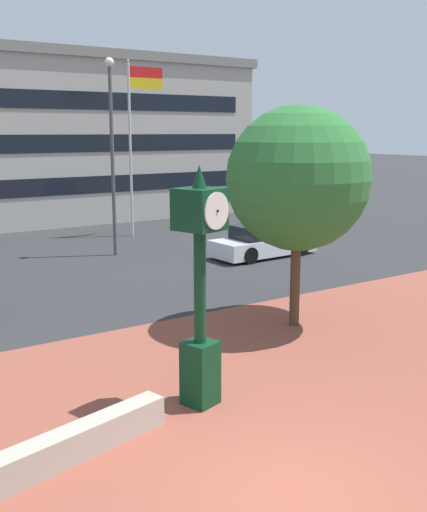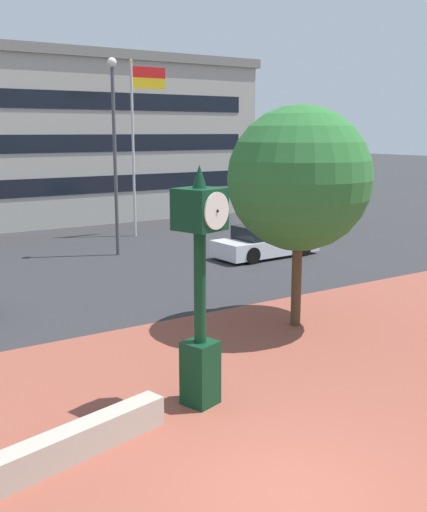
% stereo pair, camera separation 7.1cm
% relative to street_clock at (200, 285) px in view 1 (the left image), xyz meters
% --- Properties ---
extents(ground_plane, '(200.00, 200.00, 0.00)m').
position_rel_street_clock_xyz_m(ground_plane, '(-0.48, -3.06, -2.25)').
color(ground_plane, '#2D2D30').
extents(plaza_brick_paving, '(44.00, 11.80, 0.01)m').
position_rel_street_clock_xyz_m(plaza_brick_paving, '(-0.48, -1.16, -2.25)').
color(plaza_brick_paving, brown).
rests_on(plaza_brick_paving, ground).
extents(planter_wall, '(3.20, 1.16, 0.50)m').
position_rel_street_clock_xyz_m(planter_wall, '(-2.55, -0.54, -2.00)').
color(planter_wall, '#ADA393').
rests_on(planter_wall, ground).
extents(street_clock, '(0.91, 0.94, 4.36)m').
position_rel_street_clock_xyz_m(street_clock, '(0.00, 0.00, 0.00)').
color(street_clock, '#0C381E').
rests_on(street_clock, ground).
extents(plaza_tree, '(3.85, 3.58, 5.56)m').
position_rel_street_clock_xyz_m(plaza_tree, '(4.71, 2.71, 1.43)').
color(plaza_tree, '#4C3823').
rests_on(plaza_tree, ground).
extents(car_street_near, '(4.37, 1.95, 1.28)m').
position_rel_street_clock_xyz_m(car_street_near, '(9.24, 9.97, -1.68)').
color(car_street_near, silver).
rests_on(car_street_near, ground).
extents(flagpole_primary, '(1.83, 0.14, 8.09)m').
position_rel_street_clock_xyz_m(flagpole_primary, '(7.33, 17.25, 2.65)').
color(flagpole_primary, silver).
rests_on(flagpole_primary, ground).
extents(civic_building, '(25.29, 16.28, 9.09)m').
position_rel_street_clock_xyz_m(civic_building, '(4.90, 29.39, 2.30)').
color(civic_building, '#B2ADA3').
rests_on(civic_building, ground).
extents(street_lamp_post, '(0.36, 0.36, 7.66)m').
position_rel_street_clock_xyz_m(street_lamp_post, '(4.48, 13.49, 2.35)').
color(street_lamp_post, '#4C4C51').
rests_on(street_lamp_post, ground).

